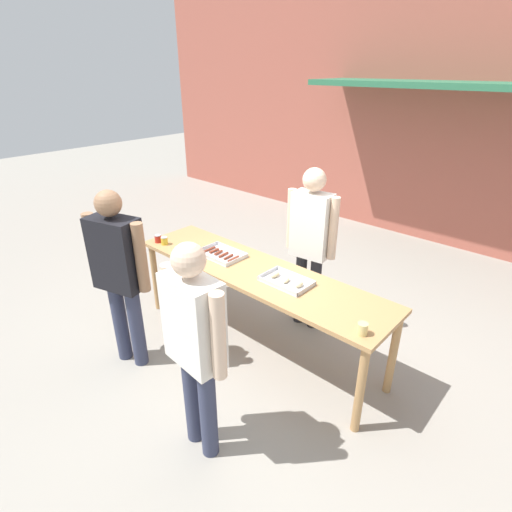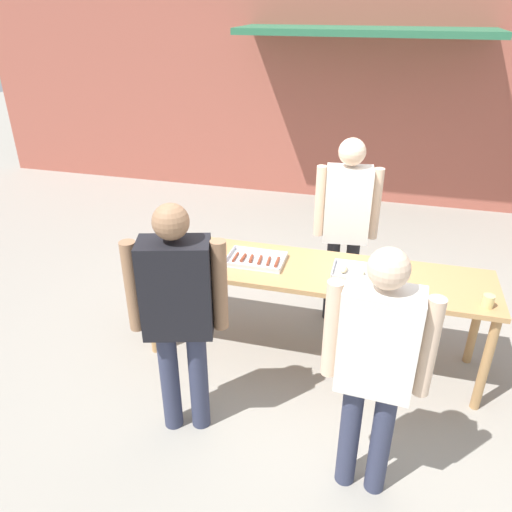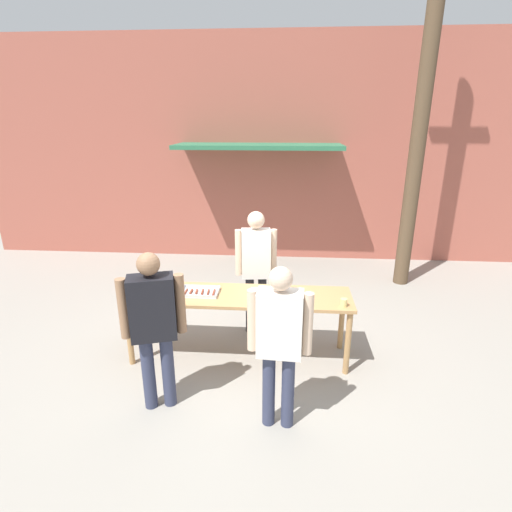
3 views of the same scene
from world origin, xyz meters
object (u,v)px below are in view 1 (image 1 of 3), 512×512
(food_tray_buns, at_px, (286,281))
(condiment_jar_mustard, at_px, (158,239))
(beer_cup, at_px, (362,329))
(person_customer_with_cup, at_px, (195,337))
(condiment_jar_ketchup, at_px, (164,241))
(person_server_behind_table, at_px, (311,236))
(food_tray_sausages, at_px, (222,254))
(person_customer_holding_hotdog, at_px, (119,267))

(food_tray_buns, bearing_deg, condiment_jar_mustard, -171.70)
(food_tray_buns, distance_m, beer_cup, 0.91)
(person_customer_with_cup, bearing_deg, condiment_jar_mustard, -24.68)
(food_tray_buns, bearing_deg, person_customer_with_cup, -82.35)
(condiment_jar_mustard, xyz_separation_m, condiment_jar_ketchup, (0.10, 0.01, 0.00))
(condiment_jar_ketchup, distance_m, person_server_behind_table, 1.58)
(food_tray_sausages, distance_m, beer_cup, 1.74)
(condiment_jar_ketchup, bearing_deg, food_tray_buns, 8.39)
(person_server_behind_table, bearing_deg, food_tray_sausages, -141.89)
(person_customer_holding_hotdog, bearing_deg, beer_cup, -175.14)
(condiment_jar_ketchup, height_order, person_customer_holding_hotdog, person_customer_holding_hotdog)
(food_tray_sausages, xyz_separation_m, person_customer_with_cup, (1.00, -1.19, 0.13))
(condiment_jar_mustard, distance_m, person_server_behind_table, 1.67)
(food_tray_buns, distance_m, person_customer_holding_hotdog, 1.49)
(person_customer_with_cup, bearing_deg, food_tray_buns, -78.77)
(food_tray_sausages, xyz_separation_m, food_tray_buns, (0.84, 0.00, 0.00))
(food_tray_buns, distance_m, condiment_jar_ketchup, 1.53)
(food_tray_buns, relative_size, person_server_behind_table, 0.26)
(food_tray_sausages, distance_m, food_tray_buns, 0.84)
(food_tray_buns, relative_size, person_customer_with_cup, 0.27)
(beer_cup, relative_size, person_customer_with_cup, 0.06)
(beer_cup, distance_m, person_customer_holding_hotdog, 2.13)
(beer_cup, height_order, person_server_behind_table, person_server_behind_table)
(beer_cup, relative_size, person_server_behind_table, 0.05)
(condiment_jar_mustard, distance_m, person_customer_with_cup, 2.02)
(condiment_jar_mustard, xyz_separation_m, person_customer_holding_hotdog, (0.52, -0.77, 0.12))
(food_tray_sausages, distance_m, person_customer_holding_hotdog, 1.04)
(condiment_jar_ketchup, bearing_deg, food_tray_sausages, 18.30)
(person_customer_holding_hotdog, relative_size, person_customer_with_cup, 1.02)
(person_customer_with_cup, bearing_deg, person_customer_holding_hotdog, -4.86)
(beer_cup, bearing_deg, food_tray_sausages, 172.42)
(food_tray_sausages, distance_m, person_server_behind_table, 0.93)
(condiment_jar_ketchup, height_order, person_customer_with_cup, person_customer_with_cup)
(condiment_jar_mustard, xyz_separation_m, person_server_behind_table, (1.42, 0.88, 0.16))
(food_tray_buns, height_order, person_server_behind_table, person_server_behind_table)
(person_server_behind_table, height_order, person_customer_with_cup, person_server_behind_table)
(person_server_behind_table, distance_m, person_customer_with_cup, 1.87)
(food_tray_buns, relative_size, condiment_jar_ketchup, 5.20)
(condiment_jar_ketchup, distance_m, beer_cup, 2.40)
(food_tray_buns, relative_size, condiment_jar_mustard, 5.20)
(beer_cup, xyz_separation_m, person_customer_holding_hotdog, (-1.98, -0.77, 0.11))
(person_customer_with_cup, bearing_deg, food_tray_sausages, -46.17)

